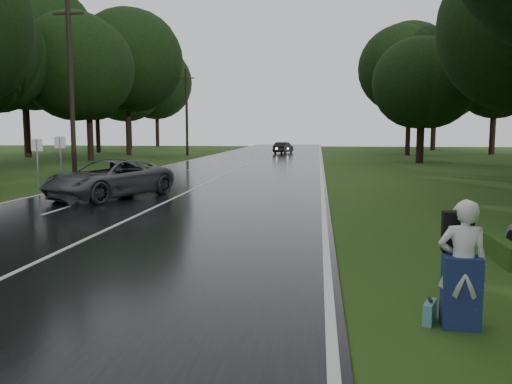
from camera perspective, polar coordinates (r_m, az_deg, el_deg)
road at (r=28.78m, az=-4.26°, el=1.58°), size 12.00×140.00×0.04m
lane_center at (r=28.78m, az=-4.26°, el=1.63°), size 0.12×140.00×0.01m
grey_car at (r=20.85m, az=-16.09°, el=1.44°), size 4.48×5.95×1.50m
far_car at (r=59.87m, az=3.08°, el=4.98°), size 2.24×4.13×1.29m
hitchhiker at (r=7.49m, az=22.03°, el=-7.94°), size 0.67×0.61×1.77m
suitcase at (r=7.70m, az=18.85°, el=-12.62°), size 0.27×0.44×0.30m
utility_pole_mid at (r=31.55m, az=-19.59°, el=1.63°), size 1.80×0.28×10.24m
utility_pole_far at (r=55.76m, az=-7.68°, el=4.08°), size 1.80×0.28×9.13m
road_sign_a at (r=25.56m, az=-23.11°, el=0.33°), size 0.55×0.10×2.29m
road_sign_b at (r=27.40m, az=-20.89°, el=0.84°), size 0.57×0.10×2.37m
tree_left_e at (r=48.38m, az=-17.97°, el=3.39°), size 9.01×9.01×14.08m
tree_left_f at (r=57.72m, az=-14.01°, el=4.03°), size 11.55×11.55×18.05m
tree_right_e at (r=44.17m, az=17.81°, el=3.09°), size 7.17×7.17×11.21m
tree_right_f at (r=58.01m, az=16.56°, el=3.96°), size 10.86×10.86×16.97m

